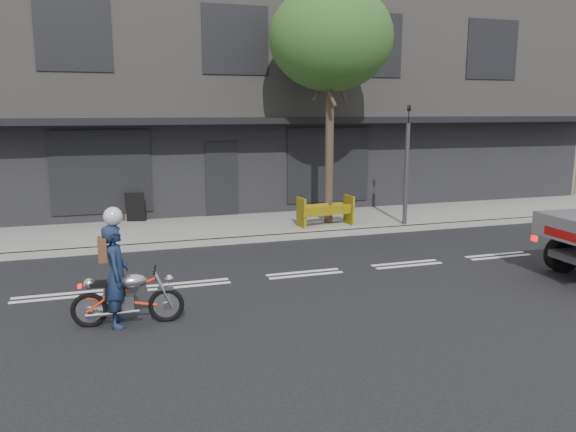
# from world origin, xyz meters

# --- Properties ---
(ground) EXTENTS (80.00, 80.00, 0.00)m
(ground) POSITION_xyz_m (0.00, 0.00, 0.00)
(ground) COLOR black
(ground) RESTS_ON ground
(sidewalk) EXTENTS (32.00, 3.20, 0.15)m
(sidewalk) POSITION_xyz_m (0.00, 4.70, 0.07)
(sidewalk) COLOR gray
(sidewalk) RESTS_ON ground
(kerb) EXTENTS (32.00, 0.20, 0.15)m
(kerb) POSITION_xyz_m (0.00, 3.10, 0.07)
(kerb) COLOR gray
(kerb) RESTS_ON ground
(building_main) EXTENTS (26.00, 10.00, 8.00)m
(building_main) POSITION_xyz_m (0.00, 11.30, 4.00)
(building_main) COLOR slate
(building_main) RESTS_ON ground
(street_tree) EXTENTS (3.40, 3.40, 6.74)m
(street_tree) POSITION_xyz_m (2.20, 4.20, 5.28)
(street_tree) COLOR #382B21
(street_tree) RESTS_ON ground
(traffic_light_pole) EXTENTS (0.12, 0.12, 3.50)m
(traffic_light_pole) POSITION_xyz_m (4.20, 3.35, 1.65)
(traffic_light_pole) COLOR #2D2D30
(traffic_light_pole) RESTS_ON ground
(motorcycle) EXTENTS (1.75, 0.51, 0.90)m
(motorcycle) POSITION_xyz_m (-3.59, -1.78, 0.46)
(motorcycle) COLOR black
(motorcycle) RESTS_ON ground
(rider) EXTENTS (0.45, 0.63, 1.63)m
(rider) POSITION_xyz_m (-3.74, -1.78, 0.82)
(rider) COLOR #172540
(rider) RESTS_ON ground
(construction_barrier) EXTENTS (1.61, 0.80, 0.87)m
(construction_barrier) POSITION_xyz_m (1.97, 3.62, 0.58)
(construction_barrier) COLOR yellow
(construction_barrier) RESTS_ON sidewalk
(sandwich_board) EXTENTS (0.63, 0.50, 0.87)m
(sandwich_board) POSITION_xyz_m (-3.12, 6.00, 0.59)
(sandwich_board) COLOR black
(sandwich_board) RESTS_ON sidewalk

